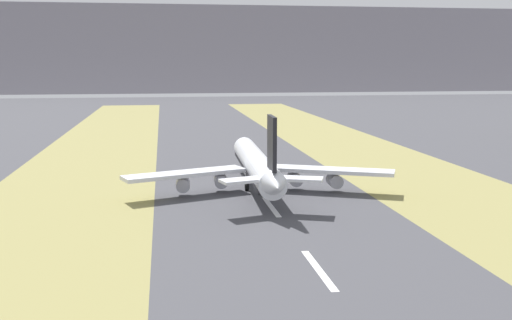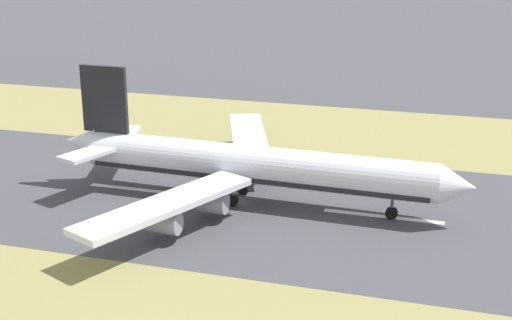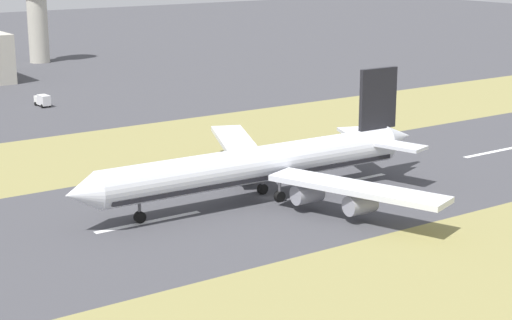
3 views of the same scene
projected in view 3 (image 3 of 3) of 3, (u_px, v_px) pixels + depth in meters
The scene contains 9 objects.
ground_plane at pixel (270, 197), 144.54m from camera, with size 800.00×800.00×0.00m, color #424247.
grass_median_west at pixel (475, 282), 108.66m from camera, with size 40.00×600.00×0.01m, color olive.
grass_median_east at pixel (146, 146), 180.41m from camera, with size 40.00×600.00×0.01m, color olive.
centreline_dash_near at pixel (495, 151), 175.90m from camera, with size 1.20×18.00×0.01m, color silver.
centreline_dash_mid at pixel (347, 182), 153.91m from camera, with size 1.20×18.00×0.01m, color silver.
centreline_dash_far at pixel (149, 222), 131.92m from camera, with size 1.20×18.00×0.01m, color silver.
airplane_main_jet at pixel (266, 164), 142.25m from camera, with size 64.11×67.14×20.20m.
control_tower at pixel (36, 4), 298.57m from camera, with size 12.00×12.00×33.33m.
service_truck at pixel (43, 100), 222.99m from camera, with size 6.09×2.77×3.10m.
Camera 3 is at (-112.61, 80.45, 42.23)m, focal length 60.00 mm.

